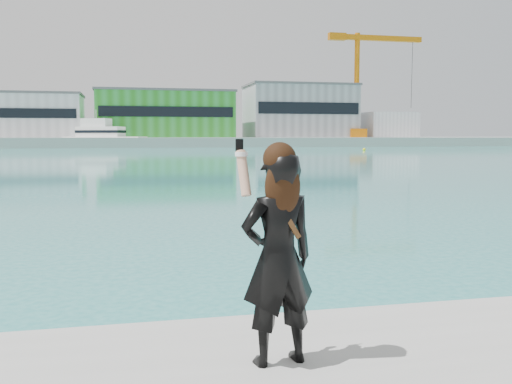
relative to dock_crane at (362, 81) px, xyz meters
The scene contains 10 objects.
far_quay 55.61m from the dock_crane, behind, with size 320.00×40.00×2.00m, color #9E9E99.
warehouse_white 75.90m from the dock_crane, behind, with size 24.48×15.35×9.50m.
warehouse_green 46.26m from the dock_crane, behind, with size 30.60×16.36×10.50m.
warehouse_grey_right 16.01m from the dock_crane, 155.64° to the left, with size 25.50×15.35×12.50m.
ancillary_shed 13.95m from the dock_crane, 24.45° to the left, with size 12.00×10.00×6.00m, color silver.
dock_crane is the anchor object (origin of this frame).
flagpole_right 32.27m from the dock_crane, behind, with size 1.28×0.16×8.00m.
motor_yacht 60.18m from the dock_crane, behind, with size 16.90×11.11×7.70m.
buoy_near 45.18m from the dock_crane, 112.33° to the right, with size 0.50×0.50×0.50m, color #FFF10D.
woman 133.73m from the dock_crane, 113.39° to the right, with size 0.60×0.45×1.60m.
Camera 1 is at (-0.65, -3.93, 2.42)m, focal length 40.00 mm.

